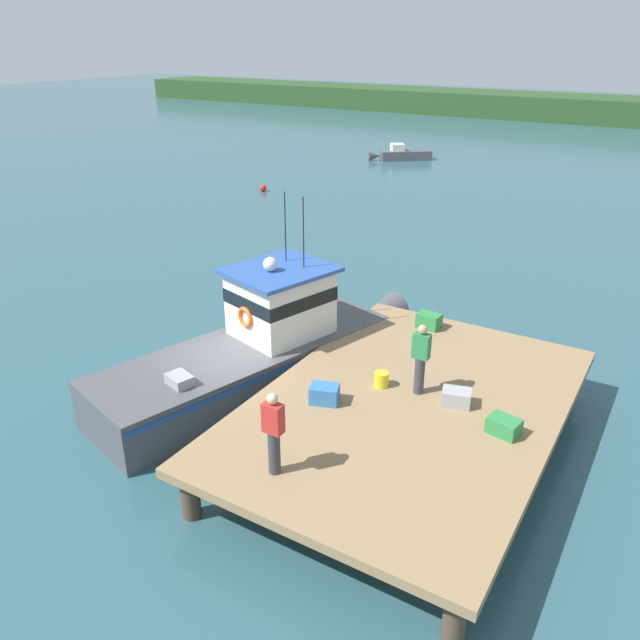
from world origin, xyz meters
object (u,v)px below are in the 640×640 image
(main_fishing_boat, at_px, (263,347))
(crate_single_by_cleat, at_px, (429,321))
(mooring_buoy_spare_mooring, at_px, (263,188))
(deckhand_by_the_boat, at_px, (274,432))
(crate_stack_mid_dock, at_px, (504,426))
(crate_single_far, at_px, (324,394))
(bait_bucket, at_px, (381,379))
(crate_stack_near_edge, at_px, (456,397))
(deckhand_further_back, at_px, (421,358))
(moored_boat_near_channel, at_px, (401,154))

(main_fishing_boat, relative_size, crate_single_by_cleat, 16.54)
(mooring_buoy_spare_mooring, bearing_deg, deckhand_by_the_boat, -53.48)
(crate_stack_mid_dock, height_order, crate_single_far, crate_single_far)
(crate_single_far, xyz_separation_m, bait_bucket, (0.74, 1.23, -0.02))
(crate_stack_near_edge, bearing_deg, mooring_buoy_spare_mooring, 135.22)
(deckhand_further_back, distance_m, moored_boat_near_channel, 34.59)
(crate_stack_near_edge, bearing_deg, deckhand_further_back, 177.35)
(moored_boat_near_channel, height_order, mooring_buoy_spare_mooring, moored_boat_near_channel)
(bait_bucket, height_order, mooring_buoy_spare_mooring, bait_bucket)
(crate_stack_near_edge, relative_size, bait_bucket, 1.76)
(deckhand_by_the_boat, bearing_deg, crate_single_far, 100.34)
(main_fishing_boat, distance_m, deckhand_further_back, 4.58)
(crate_single_by_cleat, height_order, mooring_buoy_spare_mooring, crate_single_by_cleat)
(deckhand_further_back, relative_size, mooring_buoy_spare_mooring, 4.03)
(main_fishing_boat, height_order, deckhand_further_back, main_fishing_boat)
(crate_single_by_cleat, relative_size, deckhand_by_the_boat, 0.37)
(crate_single_by_cleat, distance_m, bait_bucket, 3.44)
(main_fishing_boat, height_order, crate_single_by_cleat, main_fishing_boat)
(crate_stack_mid_dock, bearing_deg, deckhand_by_the_boat, -133.49)
(crate_single_far, xyz_separation_m, deckhand_by_the_boat, (0.45, -2.49, 0.66))
(crate_stack_near_edge, distance_m, deckhand_by_the_boat, 4.39)
(crate_stack_mid_dock, distance_m, crate_single_by_cleat, 4.96)
(crate_single_far, xyz_separation_m, moored_boat_near_channel, (-13.12, 32.68, -1.00))
(crate_stack_near_edge, xyz_separation_m, mooring_buoy_spare_mooring, (-18.23, 18.09, -1.17))
(bait_bucket, xyz_separation_m, moored_boat_near_channel, (-13.87, 31.45, -0.98))
(deckhand_further_back, bearing_deg, crate_single_far, -138.04)
(moored_boat_near_channel, bearing_deg, crate_single_by_cleat, -64.13)
(crate_single_by_cleat, bearing_deg, crate_stack_mid_dock, -50.58)
(crate_stack_mid_dock, relative_size, crate_stack_near_edge, 1.00)
(crate_single_by_cleat, bearing_deg, main_fishing_boat, -138.74)
(deckhand_by_the_boat, bearing_deg, crate_stack_mid_dock, 46.51)
(crate_single_by_cleat, relative_size, moored_boat_near_channel, 0.15)
(crate_single_by_cleat, height_order, moored_boat_near_channel, crate_single_by_cleat)
(main_fishing_boat, xyz_separation_m, crate_single_by_cleat, (3.35, 2.94, 0.39))
(crate_stack_near_edge, xyz_separation_m, deckhand_further_back, (-0.88, 0.04, 0.69))
(crate_single_far, bearing_deg, main_fishing_boat, 149.18)
(crate_stack_mid_dock, xyz_separation_m, crate_stack_near_edge, (-1.17, 0.53, 0.00))
(main_fishing_boat, relative_size, moored_boat_near_channel, 2.42)
(main_fishing_boat, bearing_deg, moored_boat_near_channel, 108.30)
(deckhand_by_the_boat, xyz_separation_m, deckhand_further_back, (1.10, 3.89, 0.00))
(crate_stack_mid_dock, relative_size, bait_bucket, 1.76)
(mooring_buoy_spare_mooring, bearing_deg, crate_stack_mid_dock, -43.82)
(deckhand_by_the_boat, bearing_deg, bait_bucket, 85.58)
(moored_boat_near_channel, bearing_deg, crate_stack_mid_dock, -62.28)
(deckhand_by_the_boat, xyz_separation_m, moored_boat_near_channel, (-13.58, 35.17, -1.66))
(crate_stack_mid_dock, distance_m, crate_single_far, 3.70)
(deckhand_further_back, height_order, mooring_buoy_spare_mooring, deckhand_further_back)
(crate_stack_near_edge, distance_m, bait_bucket, 1.70)
(main_fishing_boat, distance_m, crate_stack_mid_dock, 6.57)
(deckhand_further_back, relative_size, moored_boat_near_channel, 0.40)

